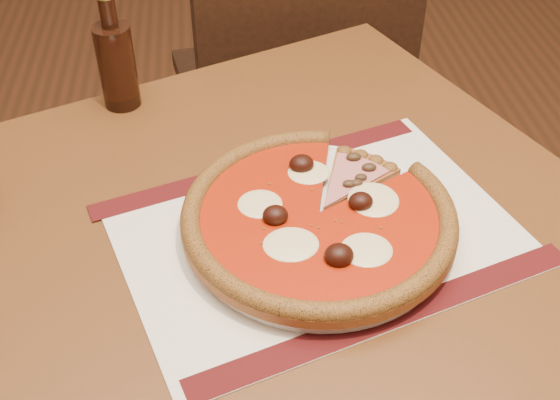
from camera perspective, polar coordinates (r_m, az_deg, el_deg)
The scene contains 7 objects.
table at distance 0.92m, azimuth 0.14°, elevation -7.04°, with size 1.05×1.05×0.75m.
chair_far at distance 1.54m, azimuth 1.10°, elevation 9.81°, with size 0.51×0.51×0.94m.
placemat at distance 0.84m, azimuth 3.09°, elevation -2.72°, with size 0.46×0.33×0.00m, color beige.
plate at distance 0.84m, azimuth 3.11°, elevation -2.22°, with size 0.31×0.31×0.02m, color white.
pizza at distance 0.82m, azimuth 3.16°, elevation -1.21°, with size 0.32×0.32×0.04m.
ham_slice at distance 0.89m, azimuth 6.38°, elevation 1.91°, with size 0.11×0.12×0.02m.
bottle at distance 1.06m, azimuth -13.16°, elevation 10.88°, with size 0.05×0.05×0.18m.
Camera 1 is at (0.22, -0.47, 1.33)m, focal length 45.00 mm.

